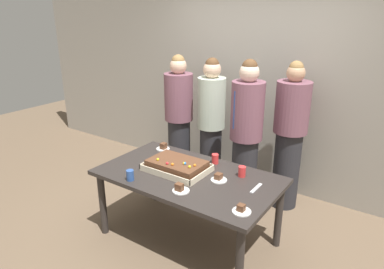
{
  "coord_description": "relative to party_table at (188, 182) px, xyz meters",
  "views": [
    {
      "loc": [
        1.73,
        -2.44,
        2.2
      ],
      "look_at": [
        -0.06,
        0.15,
        1.07
      ],
      "focal_mm": 32.52,
      "sensor_mm": 36.0,
      "label": 1
    }
  ],
  "objects": [
    {
      "name": "party_table",
      "position": [
        0.0,
        0.0,
        0.0
      ],
      "size": [
        1.72,
        0.98,
        0.72
      ],
      "color": "#2D2826",
      "rests_on": "ground_plane"
    },
    {
      "name": "person_serving_front",
      "position": [
        0.18,
        0.85,
        0.26
      ],
      "size": [
        0.36,
        0.36,
        1.73
      ],
      "rotation": [
        0.0,
        0.0,
        -1.94
      ],
      "color": "#28282D",
      "rests_on": "ground_plane"
    },
    {
      "name": "cake_server_utensil",
      "position": [
        0.65,
        0.11,
        0.08
      ],
      "size": [
        0.03,
        0.2,
        0.01
      ],
      "primitive_type": "cube",
      "color": "silver",
      "rests_on": "party_table"
    },
    {
      "name": "drink_cup_middle",
      "position": [
        0.08,
        0.37,
        0.13
      ],
      "size": [
        0.07,
        0.07,
        0.1
      ],
      "primitive_type": "cylinder",
      "color": "red",
      "rests_on": "party_table"
    },
    {
      "name": "person_striped_tie_right",
      "position": [
        0.55,
        1.19,
        0.23
      ],
      "size": [
        0.38,
        0.38,
        1.71
      ],
      "rotation": [
        0.0,
        0.0,
        -2.11
      ],
      "color": "#28282D",
      "rests_on": "ground_plane"
    },
    {
      "name": "plated_slice_far_left",
      "position": [
        0.72,
        -0.3,
        0.1
      ],
      "size": [
        0.15,
        0.15,
        0.06
      ],
      "color": "white",
      "rests_on": "party_table"
    },
    {
      "name": "sheet_cake",
      "position": [
        -0.14,
        0.02,
        0.13
      ],
      "size": [
        0.61,
        0.42,
        0.13
      ],
      "color": "beige",
      "rests_on": "party_table"
    },
    {
      "name": "ground_plane",
      "position": [
        0.0,
        0.0,
        -0.64
      ],
      "size": [
        12.0,
        12.0,
        0.0
      ],
      "primitive_type": "plane",
      "color": "brown"
    },
    {
      "name": "plated_slice_far_right",
      "position": [
        0.3,
        0.06,
        0.1
      ],
      "size": [
        0.15,
        0.15,
        0.06
      ],
      "color": "white",
      "rests_on": "party_table"
    },
    {
      "name": "interior_back_panel",
      "position": [
        0.0,
        1.6,
        0.86
      ],
      "size": [
        8.0,
        0.12,
        3.0
      ],
      "primitive_type": "cube",
      "color": "#9E998E",
      "rests_on": "ground_plane"
    },
    {
      "name": "person_green_shirt_behind",
      "position": [
        -0.43,
        1.11,
        0.23
      ],
      "size": [
        0.34,
        0.34,
        1.68
      ],
      "rotation": [
        0.0,
        0.0,
        -1.32
      ],
      "color": "#28282D",
      "rests_on": "ground_plane"
    },
    {
      "name": "drink_cup_far_end",
      "position": [
        -0.37,
        -0.4,
        0.13
      ],
      "size": [
        0.07,
        0.07,
        0.1
      ],
      "primitive_type": "cylinder",
      "color": "#2D5199",
      "rests_on": "party_table"
    },
    {
      "name": "drink_cup_nearest",
      "position": [
        0.44,
        0.26,
        0.13
      ],
      "size": [
        0.07,
        0.07,
        0.1
      ],
      "primitive_type": "cylinder",
      "color": "red",
      "rests_on": "party_table"
    },
    {
      "name": "plated_slice_near_right",
      "position": [
        0.13,
        -0.3,
        0.1
      ],
      "size": [
        0.15,
        0.15,
        0.07
      ],
      "color": "white",
      "rests_on": "party_table"
    },
    {
      "name": "plated_slice_near_left",
      "position": [
        -0.6,
        0.36,
        0.1
      ],
      "size": [
        0.15,
        0.15,
        0.08
      ],
      "color": "white",
      "rests_on": "party_table"
    },
    {
      "name": "person_far_right_suit",
      "position": [
        -0.87,
        1.02,
        0.23
      ],
      "size": [
        0.37,
        0.37,
        1.69
      ],
      "rotation": [
        0.0,
        0.0,
        -0.95
      ],
      "color": "#28282D",
      "rests_on": "ground_plane"
    }
  ]
}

